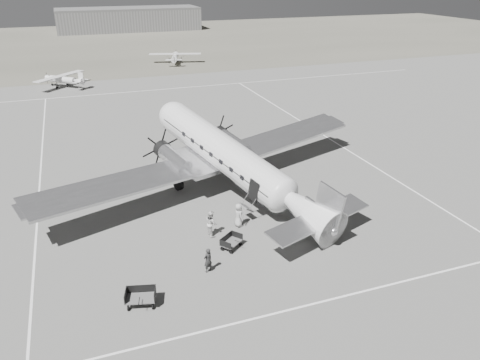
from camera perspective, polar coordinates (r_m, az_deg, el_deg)
name	(u,v)px	position (r m, az deg, el deg)	size (l,w,h in m)	color
ground	(266,194)	(39.37, 3.24, -1.67)	(260.00, 260.00, 0.00)	slate
taxi_line_near	(360,292)	(28.93, 14.37, -13.12)	(60.00, 0.15, 0.01)	white
taxi_line_right	(387,174)	(45.08, 17.44, 0.69)	(0.15, 80.00, 0.01)	white
taxi_line_left	(40,178)	(45.98, -23.19, 0.26)	(0.15, 60.00, 0.01)	white
taxi_line_horizon	(168,89)	(75.80, -8.80, 10.92)	(90.00, 0.15, 0.01)	white
grass_infield	(124,42)	(129.39, -14.01, 16.00)	(260.00, 90.00, 0.01)	#646154
hangar_main	(129,19)	(154.28, -13.41, 18.54)	(42.00, 14.00, 6.60)	slate
dc3_airliner	(232,161)	(37.88, -1.03, 2.35)	(32.11, 22.28, 6.12)	silver
light_plane_left	(63,81)	(80.94, -20.79, 11.25)	(10.03, 8.13, 2.08)	silver
light_plane_right	(175,58)	(97.09, -7.91, 14.53)	(10.33, 8.38, 2.14)	silver
baggage_cart_near	(231,242)	(31.75, -1.07, -7.61)	(1.56, 1.10, 0.88)	#555555
baggage_cart_far	(141,298)	(27.46, -12.01, -13.86)	(1.76, 1.24, 0.99)	#555555
ground_crew	(208,260)	(29.35, -3.94, -9.72)	(0.60, 0.40, 1.66)	#292929
ramp_agent	(211,223)	(33.02, -3.51, -5.29)	(0.91, 0.71, 1.88)	silver
passenger	(239,215)	(34.08, -0.17, -4.30)	(0.88, 0.57, 1.80)	#A8A8A6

